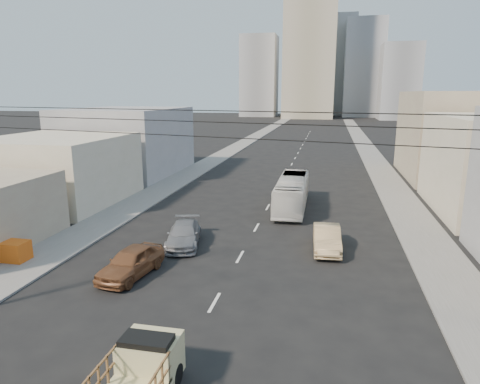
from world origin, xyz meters
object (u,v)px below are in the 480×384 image
(crate_stack, at_px, (13,251))
(sedan_brown, at_px, (131,262))
(city_bus, at_px, (292,192))
(sedan_tan, at_px, (327,238))
(flatbed_pickup, at_px, (136,375))
(sedan_grey, at_px, (184,235))

(crate_stack, bearing_deg, sedan_brown, -3.23)
(city_bus, distance_m, sedan_tan, 10.25)
(flatbed_pickup, distance_m, crate_stack, 15.74)
(sedan_grey, height_order, crate_stack, sedan_grey)
(flatbed_pickup, bearing_deg, sedan_tan, 69.59)
(crate_stack, bearing_deg, flatbed_pickup, -37.90)
(flatbed_pickup, relative_size, city_bus, 0.43)
(city_bus, height_order, sedan_brown, city_bus)
(flatbed_pickup, bearing_deg, city_bus, 83.95)
(sedan_tan, height_order, sedan_grey, sedan_tan)
(city_bus, xyz_separation_m, sedan_grey, (-6.13, -10.72, -0.70))
(sedan_grey, bearing_deg, city_bus, 47.60)
(sedan_grey, xyz_separation_m, crate_stack, (-8.95, -4.82, -0.03))
(city_bus, relative_size, sedan_tan, 2.17)
(sedan_tan, bearing_deg, city_bus, 104.27)
(flatbed_pickup, height_order, city_bus, city_bus)
(sedan_tan, bearing_deg, sedan_brown, -152.33)
(crate_stack, bearing_deg, city_bus, 45.85)
(flatbed_pickup, xyz_separation_m, city_bus, (2.67, 25.21, 0.33))
(flatbed_pickup, bearing_deg, crate_stack, 142.10)
(sedan_tan, relative_size, sedan_grey, 0.94)
(sedan_grey, bearing_deg, flatbed_pickup, -89.20)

